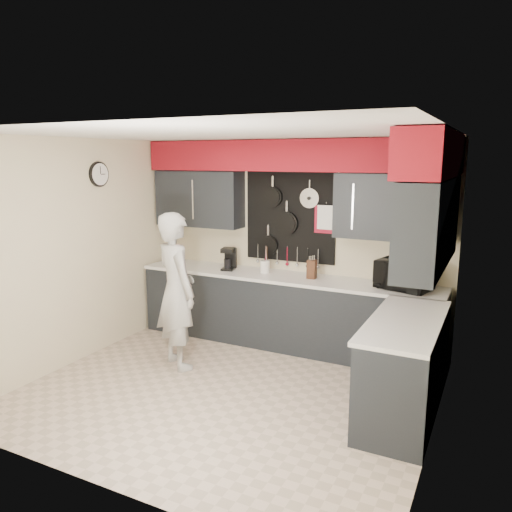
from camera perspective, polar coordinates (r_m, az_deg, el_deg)
The scene contains 10 objects.
ground at distance 5.36m, azimuth -3.20°, elevation -15.12°, with size 4.00×4.00×0.00m, color #BEA793.
back_wall_assembly at distance 6.26m, azimuth 4.00°, elevation 7.80°, with size 4.00×0.36×2.60m.
right_wall_assembly at distance 4.49m, azimuth 19.43°, elevation 5.01°, with size 0.36×3.50×2.60m.
left_wall_assembly at distance 6.16m, azimuth -19.62°, elevation 0.79°, with size 0.05×3.50×2.60m.
base_cabinets at distance 5.95m, azimuth 6.37°, elevation -7.69°, with size 3.95×2.20×0.92m.
microwave at distance 5.84m, azimuth 16.55°, elevation -2.10°, with size 0.58×0.39×0.32m, color black.
knife_block at distance 6.13m, azimuth 6.40°, elevation -1.52°, with size 0.10×0.10×0.23m, color #331B10.
utensil_crock at distance 6.42m, azimuth 1.03°, elevation -1.22°, with size 0.12×0.12×0.16m, color white.
coffee_maker at distance 6.59m, azimuth -3.10°, elevation -0.26°, with size 0.20×0.23×0.29m.
person at distance 5.73m, azimuth -9.09°, elevation -3.95°, with size 0.65×0.43×1.79m, color beige.
Camera 1 is at (2.40, -4.17, 2.37)m, focal length 35.00 mm.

